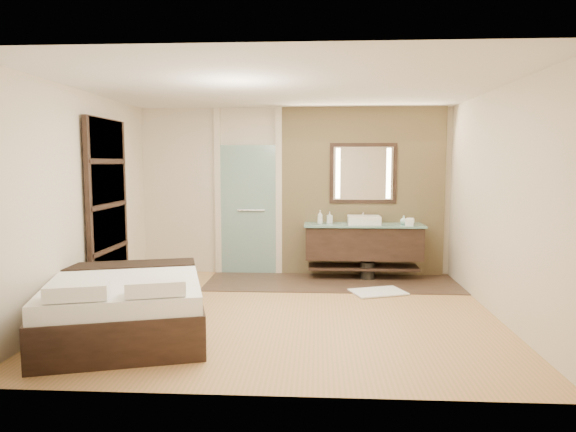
# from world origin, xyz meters

# --- Properties ---
(floor) EXTENTS (5.00, 5.00, 0.00)m
(floor) POSITION_xyz_m (0.00, 0.00, 0.00)
(floor) COLOR #AD8848
(floor) RESTS_ON ground
(tile_strip) EXTENTS (3.80, 1.30, 0.01)m
(tile_strip) POSITION_xyz_m (0.60, 1.60, 0.01)
(tile_strip) COLOR #3A271F
(tile_strip) RESTS_ON floor
(stone_wall) EXTENTS (2.60, 0.08, 2.70)m
(stone_wall) POSITION_xyz_m (1.10, 2.21, 1.35)
(stone_wall) COLOR tan
(stone_wall) RESTS_ON floor
(vanity) EXTENTS (1.85, 0.55, 0.88)m
(vanity) POSITION_xyz_m (1.10, 1.92, 0.58)
(vanity) COLOR black
(vanity) RESTS_ON stone_wall
(mirror_unit) EXTENTS (1.06, 0.04, 0.96)m
(mirror_unit) POSITION_xyz_m (1.10, 2.16, 1.65)
(mirror_unit) COLOR black
(mirror_unit) RESTS_ON stone_wall
(frosted_door) EXTENTS (1.10, 0.12, 2.70)m
(frosted_door) POSITION_xyz_m (-0.75, 2.20, 1.14)
(frosted_door) COLOR #BAEBE4
(frosted_door) RESTS_ON floor
(shoji_partition) EXTENTS (0.06, 1.20, 2.40)m
(shoji_partition) POSITION_xyz_m (-2.43, 0.60, 1.21)
(shoji_partition) COLOR black
(shoji_partition) RESTS_ON floor
(bed) EXTENTS (2.04, 2.30, 0.75)m
(bed) POSITION_xyz_m (-1.65, -0.89, 0.31)
(bed) COLOR black
(bed) RESTS_ON floor
(bath_mat) EXTENTS (0.85, 0.71, 0.02)m
(bath_mat) POSITION_xyz_m (1.23, 1.00, 0.02)
(bath_mat) COLOR white
(bath_mat) RESTS_ON floor
(waste_bin) EXTENTS (0.27, 0.27, 0.28)m
(waste_bin) POSITION_xyz_m (1.16, 1.85, 0.14)
(waste_bin) COLOR black
(waste_bin) RESTS_ON floor
(tissue_box) EXTENTS (0.13, 0.13, 0.10)m
(tissue_box) POSITION_xyz_m (1.78, 1.76, 0.92)
(tissue_box) COLOR white
(tissue_box) RESTS_ON vanity
(soap_bottle_a) EXTENTS (0.10, 0.10, 0.22)m
(soap_bottle_a) POSITION_xyz_m (0.42, 1.87, 0.97)
(soap_bottle_a) COLOR silver
(soap_bottle_a) RESTS_ON vanity
(soap_bottle_b) EXTENTS (0.09, 0.09, 0.19)m
(soap_bottle_b) POSITION_xyz_m (0.57, 2.00, 0.96)
(soap_bottle_b) COLOR #B2B2B2
(soap_bottle_b) RESTS_ON vanity
(soap_bottle_c) EXTENTS (0.13, 0.13, 0.14)m
(soap_bottle_c) POSITION_xyz_m (1.72, 1.91, 0.93)
(soap_bottle_c) COLOR #A7D2C9
(soap_bottle_c) RESTS_ON vanity
(cup) EXTENTS (0.14, 0.14, 0.10)m
(cup) POSITION_xyz_m (1.81, 1.91, 0.92)
(cup) COLOR white
(cup) RESTS_ON vanity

